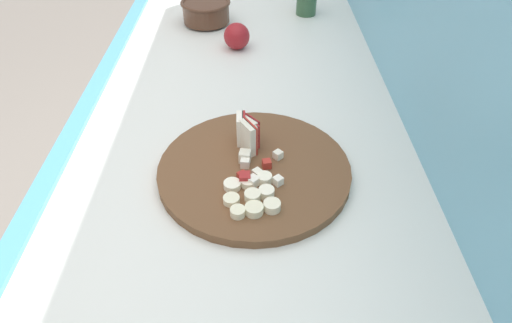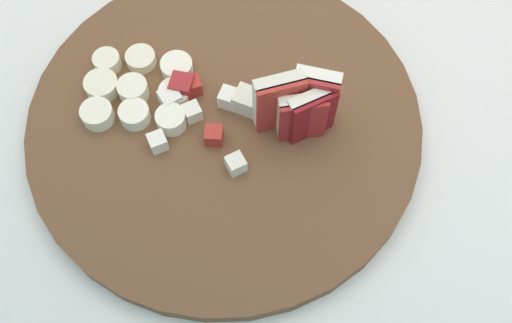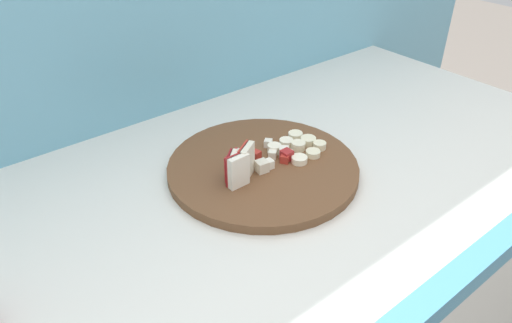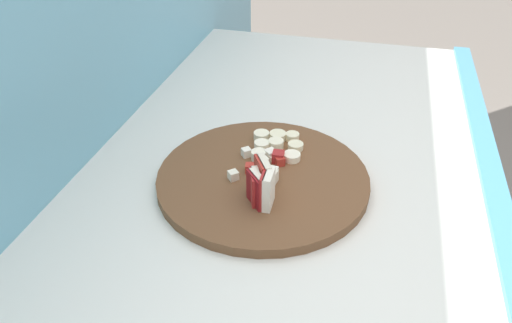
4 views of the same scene
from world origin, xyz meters
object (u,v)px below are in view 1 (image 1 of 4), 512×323
at_px(apple_dice_pile, 254,169).
at_px(cutting_board, 254,170).
at_px(ceramic_bowl, 206,11).
at_px(apple_wedge_fan, 248,132).
at_px(whole_apple, 237,36).
at_px(banana_slice_rows, 252,195).
at_px(small_jar, 307,0).

bearing_deg(apple_dice_pile, cutting_board, 176.03).
bearing_deg(apple_dice_pile, ceramic_bowl, -168.71).
distance_m(cutting_board, apple_wedge_fan, 0.07).
xyz_separation_m(cutting_board, ceramic_bowl, (-0.67, -0.14, 0.03)).
distance_m(ceramic_bowl, whole_apple, 0.19).
distance_m(cutting_board, banana_slice_rows, 0.08).
bearing_deg(cutting_board, apple_wedge_fan, -169.44).
bearing_deg(cutting_board, small_jar, 167.70).
bearing_deg(apple_wedge_fan, ceramic_bowl, -168.22).
bearing_deg(ceramic_bowl, apple_dice_pile, 11.29).
relative_size(banana_slice_rows, ceramic_bowl, 0.69).
bearing_deg(ceramic_bowl, banana_slice_rows, 10.20).
relative_size(ceramic_bowl, small_jar, 1.67).
bearing_deg(apple_wedge_fan, banana_slice_rows, 3.44).
xyz_separation_m(apple_dice_pile, whole_apple, (-0.52, -0.04, 0.01)).
bearing_deg(ceramic_bowl, apple_wedge_fan, 11.78).
distance_m(ceramic_bowl, small_jar, 0.31).
distance_m(apple_wedge_fan, small_jar, 0.69).
bearing_deg(cutting_board, ceramic_bowl, -168.34).
relative_size(apple_dice_pile, ceramic_bowl, 0.65).
bearing_deg(banana_slice_rows, whole_apple, -175.97).
relative_size(banana_slice_rows, whole_apple, 1.46).
height_order(apple_dice_pile, small_jar, small_jar).
bearing_deg(whole_apple, small_jar, 138.84).
distance_m(banana_slice_rows, small_jar, 0.83).
relative_size(cutting_board, whole_apple, 5.01).
bearing_deg(small_jar, cutting_board, -12.30).
xyz_separation_m(banana_slice_rows, ceramic_bowl, (-0.75, -0.13, 0.01)).
bearing_deg(banana_slice_rows, apple_dice_pile, 178.14).
bearing_deg(cutting_board, banana_slice_rows, -2.29).
bearing_deg(whole_apple, apple_dice_pile, 4.75).
relative_size(apple_wedge_fan, apple_dice_pile, 0.74).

